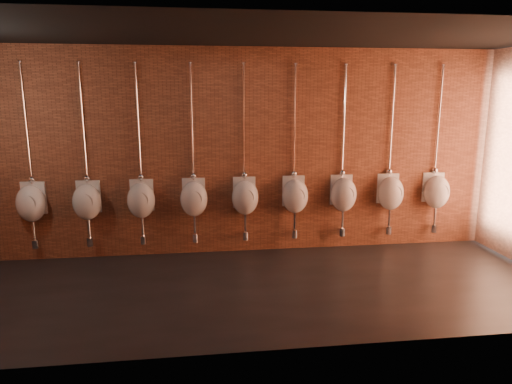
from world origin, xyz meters
TOP-DOWN VIEW (x-y plane):
  - ground at (0.00, 0.00)m, footprint 8.50×8.50m
  - room_shell at (0.00, 0.00)m, footprint 8.54×3.04m
  - urinal_0 at (-2.97, 1.35)m, footprint 0.44×0.39m
  - urinal_1 at (-2.17, 1.35)m, footprint 0.44×0.39m
  - urinal_2 at (-1.38, 1.35)m, footprint 0.44×0.39m
  - urinal_3 at (-0.59, 1.35)m, footprint 0.44×0.39m
  - urinal_4 at (0.21, 1.35)m, footprint 0.44×0.39m
  - urinal_5 at (1.00, 1.35)m, footprint 0.44×0.39m
  - urinal_6 at (1.79, 1.35)m, footprint 0.44×0.39m
  - urinal_7 at (2.59, 1.35)m, footprint 0.44×0.39m
  - urinal_8 at (3.38, 1.35)m, footprint 0.44×0.39m

SIDE VIEW (x-z plane):
  - ground at x=0.00m, z-range 0.00..0.00m
  - urinal_0 at x=-2.97m, z-range -0.42..2.30m
  - urinal_1 at x=-2.17m, z-range -0.42..2.30m
  - urinal_2 at x=-1.38m, z-range -0.42..2.30m
  - urinal_3 at x=-0.59m, z-range -0.42..2.30m
  - urinal_4 at x=0.21m, z-range -0.42..2.30m
  - urinal_5 at x=1.00m, z-range -0.42..2.30m
  - urinal_6 at x=1.79m, z-range -0.42..2.30m
  - urinal_7 at x=2.59m, z-range -0.42..2.30m
  - urinal_8 at x=3.38m, z-range -0.42..2.30m
  - room_shell at x=0.00m, z-range 0.40..3.62m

